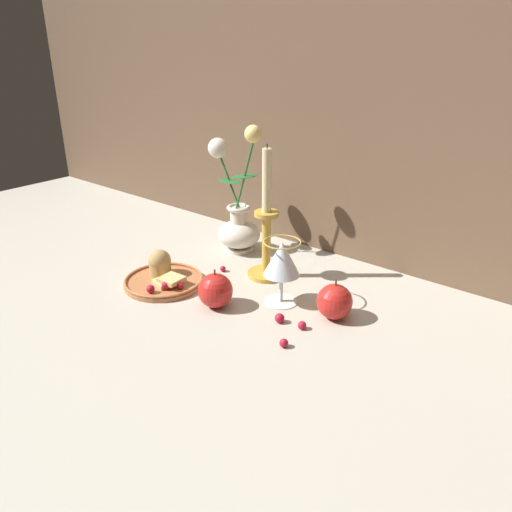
{
  "coord_description": "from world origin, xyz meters",
  "views": [
    {
      "loc": [
        0.68,
        -0.76,
        0.53
      ],
      "look_at": [
        0.06,
        -0.01,
        0.1
      ],
      "focal_mm": 35.0,
      "sensor_mm": 36.0,
      "label": 1
    }
  ],
  "objects_px": {
    "apple_beside_vase": "(215,291)",
    "vase": "(237,218)",
    "wine_glass": "(282,261)",
    "candlestick": "(266,233)",
    "apple_near_glass": "(335,302)",
    "plate_with_pastries": "(163,276)"
  },
  "relations": [
    {
      "from": "wine_glass",
      "to": "apple_near_glass",
      "type": "relative_size",
      "value": 1.66
    },
    {
      "from": "apple_beside_vase",
      "to": "vase",
      "type": "bearing_deg",
      "value": 122.41
    },
    {
      "from": "plate_with_pastries",
      "to": "apple_beside_vase",
      "type": "xyz_separation_m",
      "value": [
        0.17,
        -0.0,
        0.02
      ]
    },
    {
      "from": "vase",
      "to": "plate_with_pastries",
      "type": "height_order",
      "value": "vase"
    },
    {
      "from": "wine_glass",
      "to": "vase",
      "type": "bearing_deg",
      "value": 148.73
    },
    {
      "from": "candlestick",
      "to": "plate_with_pastries",
      "type": "bearing_deg",
      "value": -131.96
    },
    {
      "from": "vase",
      "to": "apple_near_glass",
      "type": "xyz_separation_m",
      "value": [
        0.39,
        -0.14,
        -0.05
      ]
    },
    {
      "from": "vase",
      "to": "apple_beside_vase",
      "type": "relative_size",
      "value": 3.91
    },
    {
      "from": "plate_with_pastries",
      "to": "candlestick",
      "type": "height_order",
      "value": "candlestick"
    },
    {
      "from": "candlestick",
      "to": "apple_beside_vase",
      "type": "distance_m",
      "value": 0.2
    },
    {
      "from": "vase",
      "to": "plate_with_pastries",
      "type": "relative_size",
      "value": 1.85
    },
    {
      "from": "plate_with_pastries",
      "to": "wine_glass",
      "type": "xyz_separation_m",
      "value": [
        0.27,
        0.1,
        0.08
      ]
    },
    {
      "from": "vase",
      "to": "apple_near_glass",
      "type": "relative_size",
      "value": 3.96
    },
    {
      "from": "plate_with_pastries",
      "to": "wine_glass",
      "type": "distance_m",
      "value": 0.3
    },
    {
      "from": "candlestick",
      "to": "apple_beside_vase",
      "type": "bearing_deg",
      "value": -87.43
    },
    {
      "from": "wine_glass",
      "to": "apple_near_glass",
      "type": "distance_m",
      "value": 0.14
    },
    {
      "from": "vase",
      "to": "wine_glass",
      "type": "bearing_deg",
      "value": -31.27
    },
    {
      "from": "wine_glass",
      "to": "candlestick",
      "type": "xyz_separation_m",
      "value": [
        -0.1,
        0.08,
        0.01
      ]
    },
    {
      "from": "wine_glass",
      "to": "candlestick",
      "type": "relative_size",
      "value": 0.45
    },
    {
      "from": "wine_glass",
      "to": "candlestick",
      "type": "bearing_deg",
      "value": 142.34
    },
    {
      "from": "candlestick",
      "to": "apple_near_glass",
      "type": "xyz_separation_m",
      "value": [
        0.23,
        -0.07,
        -0.07
      ]
    },
    {
      "from": "wine_glass",
      "to": "apple_beside_vase",
      "type": "xyz_separation_m",
      "value": [
        -0.1,
        -0.1,
        -0.06
      ]
    }
  ]
}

